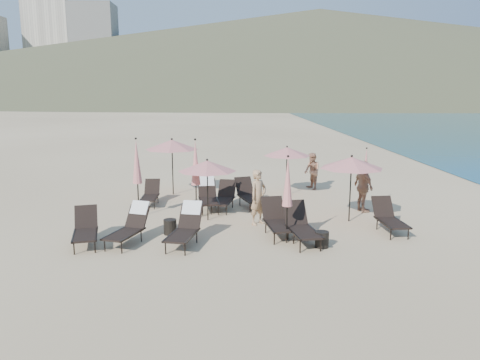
{
  "coord_description": "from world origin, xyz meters",
  "views": [
    {
      "loc": [
        -1.77,
        -13.18,
        4.35
      ],
      "look_at": [
        -1.22,
        3.5,
        1.1
      ],
      "focal_mm": 35.0,
      "sensor_mm": 36.0,
      "label": 1
    }
  ],
  "objects_px": {
    "lounger_2": "(186,226)",
    "side_table_0": "(170,227)",
    "umbrella_open_1": "(351,163)",
    "lounger_5": "(389,217)",
    "lounger_1": "(130,225)",
    "umbrella_closed_3": "(196,163)",
    "lounger_9": "(249,194)",
    "lounger_0": "(85,229)",
    "umbrella_open_3": "(287,152)",
    "beachgoer_c": "(364,186)",
    "lounger_8": "(224,197)",
    "lounger_6": "(150,194)",
    "umbrella_closed_0": "(288,182)",
    "umbrella_closed_1": "(366,167)",
    "umbrella_open_0": "(207,166)",
    "umbrella_closed_2": "(137,162)",
    "beachgoer_a": "(258,197)",
    "umbrella_open_2": "(172,145)",
    "side_table_1": "(322,239)",
    "beachgoer_b": "(312,171)",
    "lounger_7": "(208,194)",
    "lounger_4": "(301,225)",
    "lounger_3": "(277,220)"
  },
  "relations": [
    {
      "from": "beachgoer_b",
      "to": "lounger_5",
      "type": "bearing_deg",
      "value": -6.95
    },
    {
      "from": "umbrella_open_0",
      "to": "umbrella_closed_3",
      "type": "height_order",
      "value": "umbrella_closed_3"
    },
    {
      "from": "side_table_1",
      "to": "beachgoer_b",
      "type": "relative_size",
      "value": 0.28
    },
    {
      "from": "lounger_6",
      "to": "umbrella_closed_0",
      "type": "xyz_separation_m",
      "value": [
        4.61,
        -4.68,
        1.36
      ]
    },
    {
      "from": "lounger_2",
      "to": "side_table_0",
      "type": "xyz_separation_m",
      "value": [
        -0.56,
        0.94,
        -0.3
      ]
    },
    {
      "from": "umbrella_closed_0",
      "to": "umbrella_closed_1",
      "type": "distance_m",
      "value": 4.92
    },
    {
      "from": "lounger_7",
      "to": "umbrella_closed_0",
      "type": "distance_m",
      "value": 4.82
    },
    {
      "from": "lounger_7",
      "to": "beachgoer_b",
      "type": "xyz_separation_m",
      "value": [
        4.46,
        3.29,
        0.26
      ]
    },
    {
      "from": "lounger_0",
      "to": "umbrella_open_2",
      "type": "xyz_separation_m",
      "value": [
        1.79,
        6.41,
        1.64
      ]
    },
    {
      "from": "umbrella_open_0",
      "to": "side_table_0",
      "type": "distance_m",
      "value": 2.48
    },
    {
      "from": "umbrella_open_3",
      "to": "umbrella_open_2",
      "type": "bearing_deg",
      "value": 175.83
    },
    {
      "from": "umbrella_closed_1",
      "to": "side_table_0",
      "type": "relative_size",
      "value": 4.98
    },
    {
      "from": "lounger_0",
      "to": "umbrella_open_3",
      "type": "distance_m",
      "value": 9.01
    },
    {
      "from": "umbrella_closed_2",
      "to": "beachgoer_a",
      "type": "distance_m",
      "value": 4.32
    },
    {
      "from": "umbrella_open_1",
      "to": "lounger_5",
      "type": "bearing_deg",
      "value": -52.63
    },
    {
      "from": "lounger_4",
      "to": "umbrella_open_1",
      "type": "distance_m",
      "value": 3.24
    },
    {
      "from": "umbrella_open_0",
      "to": "beachgoer_c",
      "type": "xyz_separation_m",
      "value": [
        5.54,
        0.92,
        -0.93
      ]
    },
    {
      "from": "lounger_0",
      "to": "lounger_9",
      "type": "height_order",
      "value": "lounger_9"
    },
    {
      "from": "lounger_2",
      "to": "umbrella_closed_1",
      "type": "bearing_deg",
      "value": 44.02
    },
    {
      "from": "lounger_7",
      "to": "lounger_9",
      "type": "bearing_deg",
      "value": 2.04
    },
    {
      "from": "side_table_1",
      "to": "lounger_0",
      "type": "bearing_deg",
      "value": 175.99
    },
    {
      "from": "umbrella_open_2",
      "to": "beachgoer_c",
      "type": "height_order",
      "value": "umbrella_open_2"
    },
    {
      "from": "lounger_5",
      "to": "lounger_9",
      "type": "bearing_deg",
      "value": 138.35
    },
    {
      "from": "lounger_3",
      "to": "beachgoer_c",
      "type": "bearing_deg",
      "value": 30.52
    },
    {
      "from": "side_table_0",
      "to": "beachgoer_b",
      "type": "xyz_separation_m",
      "value": [
        5.51,
        6.37,
        0.57
      ]
    },
    {
      "from": "lounger_9",
      "to": "side_table_0",
      "type": "height_order",
      "value": "lounger_9"
    },
    {
      "from": "lounger_9",
      "to": "umbrella_open_3",
      "type": "xyz_separation_m",
      "value": [
        1.64,
        1.87,
        1.36
      ]
    },
    {
      "from": "umbrella_closed_0",
      "to": "umbrella_closed_2",
      "type": "distance_m",
      "value": 5.6
    },
    {
      "from": "umbrella_closed_1",
      "to": "umbrella_open_3",
      "type": "bearing_deg",
      "value": 135.53
    },
    {
      "from": "lounger_3",
      "to": "umbrella_closed_2",
      "type": "distance_m",
      "value": 5.27
    },
    {
      "from": "lounger_0",
      "to": "beachgoer_b",
      "type": "bearing_deg",
      "value": 29.75
    },
    {
      "from": "lounger_9",
      "to": "beachgoer_c",
      "type": "distance_m",
      "value": 4.17
    },
    {
      "from": "lounger_5",
      "to": "umbrella_open_1",
      "type": "xyz_separation_m",
      "value": [
        -0.92,
        1.2,
        1.53
      ]
    },
    {
      "from": "umbrella_closed_1",
      "to": "umbrella_open_1",
      "type": "bearing_deg",
      "value": -122.37
    },
    {
      "from": "side_table_0",
      "to": "beachgoer_a",
      "type": "relative_size",
      "value": 0.26
    },
    {
      "from": "umbrella_open_2",
      "to": "umbrella_closed_1",
      "type": "height_order",
      "value": "umbrella_open_2"
    },
    {
      "from": "beachgoer_c",
      "to": "lounger_8",
      "type": "bearing_deg",
      "value": 69.26
    },
    {
      "from": "lounger_2",
      "to": "beachgoer_b",
      "type": "height_order",
      "value": "beachgoer_b"
    },
    {
      "from": "lounger_5",
      "to": "beachgoer_a",
      "type": "height_order",
      "value": "beachgoer_a"
    },
    {
      "from": "umbrella_closed_1",
      "to": "umbrella_closed_3",
      "type": "bearing_deg",
      "value": -171.04
    },
    {
      "from": "lounger_0",
      "to": "lounger_1",
      "type": "bearing_deg",
      "value": -7.06
    },
    {
      "from": "lounger_4",
      "to": "side_table_1",
      "type": "xyz_separation_m",
      "value": [
        0.52,
        -0.48,
        -0.27
      ]
    },
    {
      "from": "lounger_8",
      "to": "umbrella_closed_3",
      "type": "height_order",
      "value": "umbrella_closed_3"
    },
    {
      "from": "lounger_8",
      "to": "umbrella_open_1",
      "type": "bearing_deg",
      "value": -9.75
    },
    {
      "from": "lounger_9",
      "to": "umbrella_closed_3",
      "type": "height_order",
      "value": "umbrella_closed_3"
    },
    {
      "from": "lounger_3",
      "to": "umbrella_closed_1",
      "type": "bearing_deg",
      "value": 32.09
    },
    {
      "from": "lounger_2",
      "to": "lounger_8",
      "type": "height_order",
      "value": "lounger_2"
    },
    {
      "from": "lounger_9",
      "to": "umbrella_closed_1",
      "type": "distance_m",
      "value": 4.37
    },
    {
      "from": "side_table_0",
      "to": "beachgoer_c",
      "type": "bearing_deg",
      "value": 20.22
    },
    {
      "from": "lounger_1",
      "to": "umbrella_closed_3",
      "type": "height_order",
      "value": "umbrella_closed_3"
    }
  ]
}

